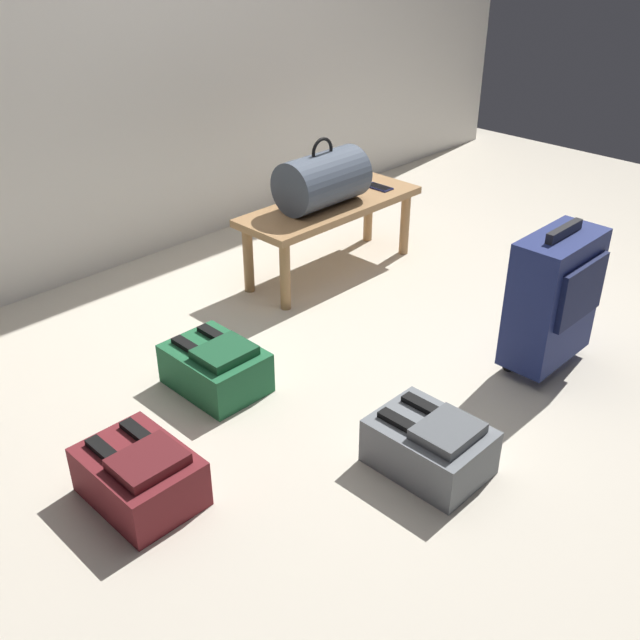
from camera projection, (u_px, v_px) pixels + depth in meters
ground_plane at (382, 352)px, 3.15m from camera, size 6.60×6.60×0.00m
bench at (331, 213)px, 3.69m from camera, size 1.00×0.36×0.38m
duffel_bag_slate at (322, 180)px, 3.55m from camera, size 0.44×0.26×0.34m
cell_phone at (379, 187)px, 3.84m from camera, size 0.07×0.14×0.01m
suitcase_upright_navy at (554, 297)px, 2.91m from camera, size 0.40×0.23×0.61m
backpack_grey at (430, 445)px, 2.47m from camera, size 0.28×0.38×0.21m
backpack_maroon at (140, 475)px, 2.34m from camera, size 0.28×0.38×0.21m
backpack_green at (216, 367)px, 2.88m from camera, size 0.28×0.38×0.21m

